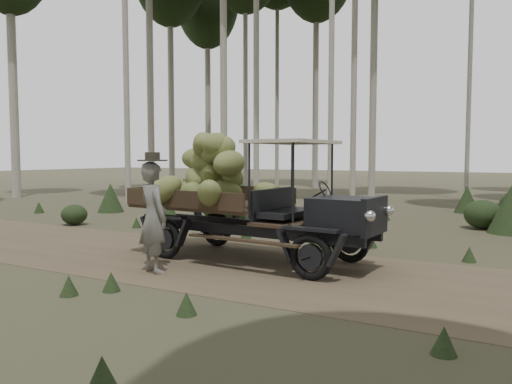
# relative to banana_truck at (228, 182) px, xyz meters

# --- Properties ---
(ground) EXTENTS (120.00, 120.00, 0.00)m
(ground) POSITION_rel_banana_truck_xyz_m (1.11, -0.66, -1.49)
(ground) COLOR #473D2B
(ground) RESTS_ON ground
(dirt_track) EXTENTS (70.00, 4.00, 0.01)m
(dirt_track) POSITION_rel_banana_truck_xyz_m (1.11, -0.66, -1.49)
(dirt_track) COLOR brown
(dirt_track) RESTS_ON ground
(banana_truck) EXTENTS (5.23, 2.74, 2.59)m
(banana_truck) POSITION_rel_banana_truck_xyz_m (0.00, 0.00, 0.00)
(banana_truck) COLOR black
(banana_truck) RESTS_ON ground
(farmer) EXTENTS (0.82, 0.69, 2.08)m
(farmer) POSITION_rel_banana_truck_xyz_m (-0.39, -1.82, -0.51)
(farmer) COLOR #63625B
(farmer) RESTS_ON ground
(undergrowth) EXTENTS (21.82, 23.33, 1.26)m
(undergrowth) POSITION_rel_banana_truck_xyz_m (0.41, 1.49, -1.00)
(undergrowth) COLOR #233319
(undergrowth) RESTS_ON ground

